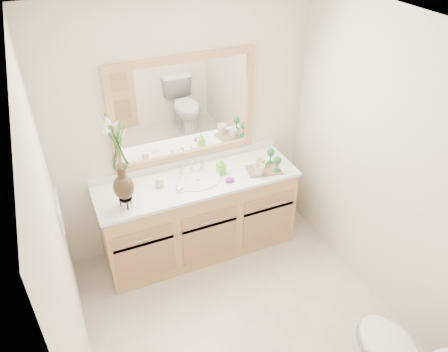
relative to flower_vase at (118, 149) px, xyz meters
name	(u,v)px	position (x,y,z in m)	size (l,w,h in m)	color
floor	(244,326)	(0.67, -0.89, -1.38)	(2.60, 2.60, 0.00)	beige
ceiling	(256,34)	(0.67, -0.89, 1.02)	(2.40, 2.60, 0.02)	white
wall_back	(185,129)	(0.67, 0.41, -0.18)	(2.40, 0.02, 2.40)	white
wall_left	(64,265)	(-0.53, -0.89, -0.18)	(0.02, 2.60, 2.40)	white
wall_right	(389,174)	(1.87, -0.89, -0.18)	(0.02, 2.60, 2.40)	white
vanity	(199,217)	(0.67, 0.13, -0.98)	(1.80, 0.55, 0.80)	tan
counter	(197,181)	(0.67, 0.13, -0.57)	(1.84, 0.57, 0.03)	white
sink	(198,186)	(0.67, 0.11, -0.61)	(0.38, 0.34, 0.23)	white
mirror	(185,110)	(0.67, 0.39, 0.02)	(1.32, 0.04, 0.97)	white
switch_plate	(60,217)	(-0.51, -0.12, -0.40)	(0.02, 0.12, 0.12)	white
flower_vase	(118,149)	(0.00, 0.00, 0.00)	(0.20, 0.20, 0.81)	black
tumbler	(160,182)	(0.33, 0.16, -0.51)	(0.07, 0.07, 0.09)	beige
soap_dish	(180,190)	(0.47, 0.04, -0.54)	(0.09, 0.09, 0.03)	beige
soap_bottle	(221,167)	(0.91, 0.14, -0.48)	(0.06, 0.07, 0.14)	#73D732
purple_dish	(230,180)	(0.93, -0.01, -0.54)	(0.09, 0.07, 0.03)	#5F246D
tray	(264,170)	(1.29, 0.03, -0.54)	(0.31, 0.21, 0.02)	brown
mug_left	(259,169)	(1.21, -0.03, -0.48)	(0.11, 0.10, 0.11)	beige
mug_right	(261,162)	(1.29, 0.08, -0.49)	(0.09, 0.08, 0.09)	beige
goblet_front	(277,161)	(1.38, -0.05, -0.43)	(0.07, 0.07, 0.16)	#246C2E
goblet_back	(271,153)	(1.40, 0.10, -0.43)	(0.07, 0.07, 0.16)	#246C2E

